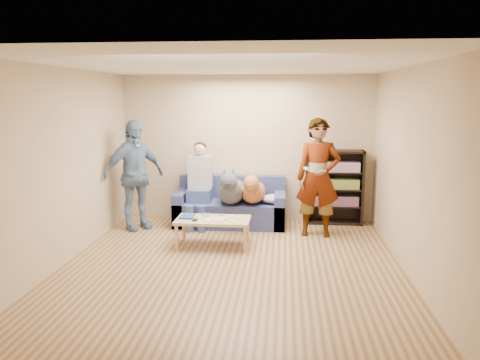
# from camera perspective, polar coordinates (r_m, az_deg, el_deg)

# --- Properties ---
(ground) EXTENTS (5.00, 5.00, 0.00)m
(ground) POSITION_cam_1_polar(r_m,az_deg,el_deg) (6.29, -1.06, -10.50)
(ground) COLOR brown
(ground) RESTS_ON ground
(ceiling) EXTENTS (5.00, 5.00, 0.00)m
(ceiling) POSITION_cam_1_polar(r_m,az_deg,el_deg) (5.90, -1.14, 13.86)
(ceiling) COLOR white
(ceiling) RESTS_ON ground
(wall_back) EXTENTS (4.50, 0.00, 4.50)m
(wall_back) POSITION_cam_1_polar(r_m,az_deg,el_deg) (8.42, 0.84, 3.90)
(wall_back) COLOR tan
(wall_back) RESTS_ON ground
(wall_front) EXTENTS (4.50, 0.00, 4.50)m
(wall_front) POSITION_cam_1_polar(r_m,az_deg,el_deg) (3.54, -5.74, -4.98)
(wall_front) COLOR tan
(wall_front) RESTS_ON ground
(wall_left) EXTENTS (0.00, 5.00, 5.00)m
(wall_left) POSITION_cam_1_polar(r_m,az_deg,el_deg) (6.60, -20.90, 1.49)
(wall_left) COLOR tan
(wall_left) RESTS_ON ground
(wall_right) EXTENTS (0.00, 5.00, 5.00)m
(wall_right) POSITION_cam_1_polar(r_m,az_deg,el_deg) (6.12, 20.31, 0.89)
(wall_right) COLOR tan
(wall_right) RESTS_ON ground
(blanket) EXTENTS (0.43, 0.37, 0.15)m
(blanket) POSITION_cam_1_polar(r_m,az_deg,el_deg) (7.96, 4.19, -2.30)
(blanket) COLOR #A2A2A7
(blanket) RESTS_ON sofa
(person_standing_right) EXTENTS (0.71, 0.48, 1.89)m
(person_standing_right) POSITION_cam_1_polar(r_m,az_deg,el_deg) (7.53, 9.50, 0.28)
(person_standing_right) COLOR gray
(person_standing_right) RESTS_ON ground
(person_standing_left) EXTENTS (1.08, 1.09, 1.85)m
(person_standing_left) POSITION_cam_1_polar(r_m,az_deg,el_deg) (8.01, -12.79, 0.60)
(person_standing_left) COLOR #728EB7
(person_standing_left) RESTS_ON ground
(held_controller) EXTENTS (0.08, 0.14, 0.03)m
(held_controller) POSITION_cam_1_polar(r_m,az_deg,el_deg) (7.29, 8.08, 1.40)
(held_controller) COLOR white
(held_controller) RESTS_ON person_standing_right
(notebook_blue) EXTENTS (0.20, 0.26, 0.03)m
(notebook_blue) POSITION_cam_1_polar(r_m,az_deg,el_deg) (7.12, -6.45, -4.44)
(notebook_blue) COLOR #1C3D9B
(notebook_blue) RESTS_ON coffee_table
(papers) EXTENTS (0.26, 0.20, 0.02)m
(papers) POSITION_cam_1_polar(r_m,az_deg,el_deg) (6.90, -3.03, -4.90)
(papers) COLOR white
(papers) RESTS_ON coffee_table
(magazine) EXTENTS (0.22, 0.17, 0.01)m
(magazine) POSITION_cam_1_polar(r_m,az_deg,el_deg) (6.91, -2.76, -4.76)
(magazine) COLOR beige
(magazine) RESTS_ON coffee_table
(camera_silver) EXTENTS (0.11, 0.06, 0.05)m
(camera_silver) POSITION_cam_1_polar(r_m,az_deg,el_deg) (7.13, -4.13, -4.27)
(camera_silver) COLOR silver
(camera_silver) RESTS_ON coffee_table
(controller_a) EXTENTS (0.04, 0.13, 0.03)m
(controller_a) POSITION_cam_1_polar(r_m,az_deg,el_deg) (7.06, -0.94, -4.47)
(controller_a) COLOR silver
(controller_a) RESTS_ON coffee_table
(controller_b) EXTENTS (0.09, 0.06, 0.03)m
(controller_b) POSITION_cam_1_polar(r_m,az_deg,el_deg) (6.97, -0.36, -4.66)
(controller_b) COLOR white
(controller_b) RESTS_ON coffee_table
(headphone_cup_a) EXTENTS (0.07, 0.07, 0.02)m
(headphone_cup_a) POSITION_cam_1_polar(r_m,az_deg,el_deg) (6.96, -1.71, -4.75)
(headphone_cup_a) COLOR silver
(headphone_cup_a) RESTS_ON coffee_table
(headphone_cup_b) EXTENTS (0.07, 0.07, 0.02)m
(headphone_cup_b) POSITION_cam_1_polar(r_m,az_deg,el_deg) (7.03, -1.63, -4.58)
(headphone_cup_b) COLOR silver
(headphone_cup_b) RESTS_ON coffee_table
(pen_orange) EXTENTS (0.13, 0.06, 0.01)m
(pen_orange) POSITION_cam_1_polar(r_m,az_deg,el_deg) (6.85, -3.69, -5.04)
(pen_orange) COLOR orange
(pen_orange) RESTS_ON coffee_table
(pen_black) EXTENTS (0.13, 0.08, 0.01)m
(pen_black) POSITION_cam_1_polar(r_m,az_deg,el_deg) (7.16, -2.15, -4.37)
(pen_black) COLOR black
(pen_black) RESTS_ON coffee_table
(wallet) EXTENTS (0.07, 0.12, 0.02)m
(wallet) POSITION_cam_1_polar(r_m,az_deg,el_deg) (6.93, -5.52, -4.87)
(wallet) COLOR black
(wallet) RESTS_ON coffee_table
(sofa) EXTENTS (1.90, 0.85, 0.82)m
(sofa) POSITION_cam_1_polar(r_m,az_deg,el_deg) (8.23, -1.14, -3.46)
(sofa) COLOR #515B93
(sofa) RESTS_ON ground
(person_seated) EXTENTS (0.40, 0.73, 1.47)m
(person_seated) POSITION_cam_1_polar(r_m,az_deg,el_deg) (8.08, -4.98, -0.18)
(person_seated) COLOR #3B4C82
(person_seated) RESTS_ON sofa
(dog_gray) EXTENTS (0.46, 1.27, 0.67)m
(dog_gray) POSITION_cam_1_polar(r_m,az_deg,el_deg) (7.89, -1.04, -1.19)
(dog_gray) COLOR #4F515A
(dog_gray) RESTS_ON sofa
(dog_tan) EXTENTS (0.42, 1.17, 0.61)m
(dog_tan) POSITION_cam_1_polar(r_m,az_deg,el_deg) (7.93, 1.58, -1.29)
(dog_tan) COLOR #B86838
(dog_tan) RESTS_ON sofa
(coffee_table) EXTENTS (1.10, 0.60, 0.42)m
(coffee_table) POSITION_cam_1_polar(r_m,az_deg,el_deg) (7.02, -3.31, -5.10)
(coffee_table) COLOR tan
(coffee_table) RESTS_ON ground
(bookshelf) EXTENTS (1.00, 0.34, 1.30)m
(bookshelf) POSITION_cam_1_polar(r_m,az_deg,el_deg) (8.37, 11.38, -0.64)
(bookshelf) COLOR black
(bookshelf) RESTS_ON ground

